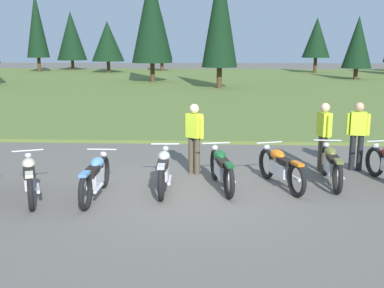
% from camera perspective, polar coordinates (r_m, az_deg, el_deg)
% --- Properties ---
extents(ground_plane, '(140.00, 140.00, 0.00)m').
position_cam_1_polar(ground_plane, '(9.77, -0.17, -5.90)').
color(ground_plane, '#605B54').
extents(grass_moorland, '(80.00, 44.00, 0.10)m').
position_cam_1_polar(grass_moorland, '(36.20, 2.05, 7.35)').
color(grass_moorland, '#5B7033').
rests_on(grass_moorland, ground).
extents(forest_treeline, '(42.11, 30.79, 8.77)m').
position_cam_1_polar(forest_treeline, '(41.52, 6.47, 13.66)').
color(forest_treeline, '#47331E').
rests_on(forest_treeline, ground).
extents(motorcycle_cream, '(0.97, 1.98, 0.88)m').
position_cam_1_polar(motorcycle_cream, '(9.78, -19.24, -3.90)').
color(motorcycle_cream, black).
rests_on(motorcycle_cream, ground).
extents(motorcycle_sky_blue, '(0.62, 2.10, 0.88)m').
position_cam_1_polar(motorcycle_sky_blue, '(9.51, -11.72, -3.91)').
color(motorcycle_sky_blue, black).
rests_on(motorcycle_sky_blue, ground).
extents(motorcycle_silver, '(0.62, 2.10, 0.88)m').
position_cam_1_polar(motorcycle_silver, '(9.85, -3.47, -3.12)').
color(motorcycle_silver, black).
rests_on(motorcycle_silver, ground).
extents(motorcycle_british_green, '(0.71, 2.08, 0.88)m').
position_cam_1_polar(motorcycle_british_green, '(9.95, 3.62, -2.97)').
color(motorcycle_british_green, black).
rests_on(motorcycle_british_green, ground).
extents(motorcycle_orange, '(0.89, 2.02, 0.88)m').
position_cam_1_polar(motorcycle_orange, '(10.19, 10.78, -2.80)').
color(motorcycle_orange, black).
rests_on(motorcycle_orange, ground).
extents(motorcycle_olive, '(0.62, 2.10, 0.88)m').
position_cam_1_polar(motorcycle_olive, '(10.68, 16.67, -2.42)').
color(motorcycle_olive, black).
rests_on(motorcycle_olive, ground).
extents(rider_with_back_turned, '(0.54, 0.28, 1.67)m').
position_cam_1_polar(rider_with_back_turned, '(11.93, 19.59, 1.38)').
color(rider_with_back_turned, black).
rests_on(rider_with_back_turned, ground).
extents(rider_near_row_end, '(0.45, 0.39, 1.67)m').
position_cam_1_polar(rider_near_row_end, '(10.94, 0.28, 1.17)').
color(rider_near_row_end, '#4C4233').
rests_on(rider_near_row_end, ground).
extents(rider_in_hivis_vest, '(0.31, 0.53, 1.67)m').
position_cam_1_polar(rider_in_hivis_vest, '(11.57, 15.81, 1.31)').
color(rider_in_hivis_vest, '#4C4233').
rests_on(rider_in_hivis_vest, ground).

